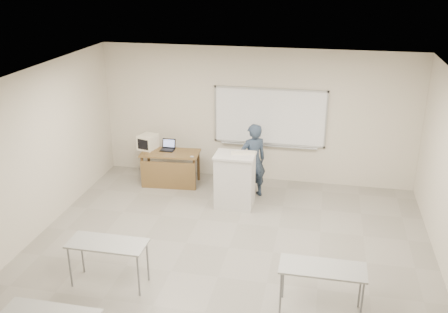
% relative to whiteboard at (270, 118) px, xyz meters
% --- Properties ---
extents(floor, '(7.00, 8.00, 0.01)m').
position_rel_whiteboard_xyz_m(floor, '(-0.30, -3.97, -1.49)').
color(floor, gray).
rests_on(floor, ground).
extents(whiteboard, '(2.48, 0.10, 1.31)m').
position_rel_whiteboard_xyz_m(whiteboard, '(0.00, 0.00, 0.00)').
color(whiteboard, white).
rests_on(whiteboard, floor).
extents(student_desks, '(4.40, 2.20, 0.73)m').
position_rel_whiteboard_xyz_m(student_desks, '(-0.30, -5.32, -0.81)').
color(student_desks, '#9C9C97').
rests_on(student_desks, floor).
extents(instructor_desk, '(1.28, 0.64, 0.75)m').
position_rel_whiteboard_xyz_m(instructor_desk, '(-2.10, -0.78, -0.96)').
color(instructor_desk, brown).
rests_on(instructor_desk, floor).
extents(podium, '(0.80, 0.58, 1.13)m').
position_rel_whiteboard_xyz_m(podium, '(-0.50, -1.46, -0.92)').
color(podium, beige).
rests_on(podium, floor).
extents(crt_monitor, '(0.35, 0.40, 0.34)m').
position_rel_whiteboard_xyz_m(crt_monitor, '(-2.65, -0.54, -0.57)').
color(crt_monitor, beige).
rests_on(crt_monitor, instructor_desk).
extents(laptop, '(0.30, 0.28, 0.23)m').
position_rel_whiteboard_xyz_m(laptop, '(-2.20, -0.51, -0.68)').
color(laptop, black).
rests_on(laptop, instructor_desk).
extents(mouse, '(0.09, 0.07, 0.03)m').
position_rel_whiteboard_xyz_m(mouse, '(-1.55, -0.87, -0.71)').
color(mouse, '#9E9EA5').
rests_on(mouse, instructor_desk).
extents(keyboard, '(0.50, 0.26, 0.03)m').
position_rel_whiteboard_xyz_m(keyboard, '(-0.35, -1.38, -0.34)').
color(keyboard, beige).
rests_on(keyboard, podium).
extents(presenter, '(0.70, 0.65, 1.61)m').
position_rel_whiteboard_xyz_m(presenter, '(-0.22, -0.93, -0.68)').
color(presenter, black).
rests_on(presenter, floor).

